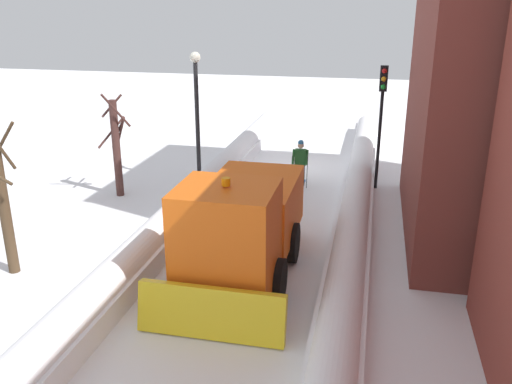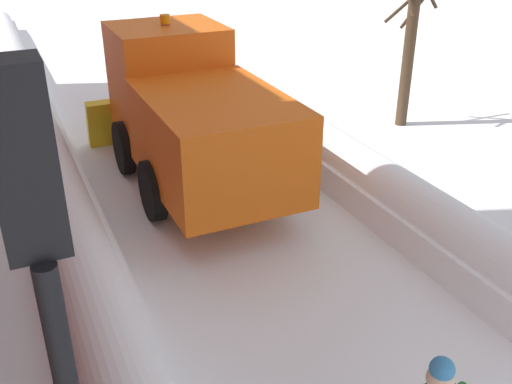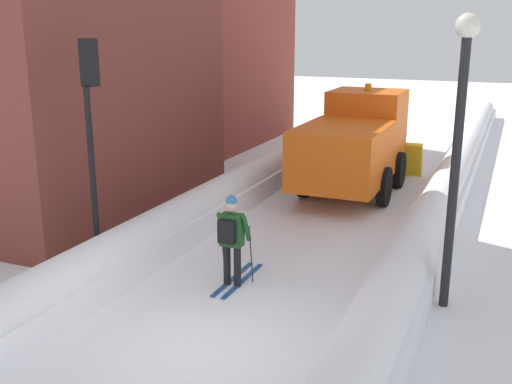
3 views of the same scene
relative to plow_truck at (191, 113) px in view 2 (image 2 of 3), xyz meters
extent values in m
plane|color=white|center=(0.03, -0.01, -1.48)|extent=(80.00, 80.00, 0.00)
cube|color=white|center=(-2.66, -0.01, -1.20)|extent=(1.10, 36.00, 0.55)
cylinder|color=white|center=(-2.66, -0.01, -0.92)|extent=(0.90, 34.20, 0.90)
cube|color=white|center=(2.72, -0.01, -1.20)|extent=(1.10, 36.00, 0.55)
cylinder|color=white|center=(2.72, -0.01, -0.92)|extent=(0.90, 34.20, 0.90)
cube|color=orange|center=(0.00, -1.32, -0.08)|extent=(2.30, 3.40, 1.60)
cube|color=orange|center=(0.00, 1.38, 0.27)|extent=(2.20, 2.00, 2.30)
cube|color=black|center=(0.00, 2.34, 0.78)|extent=(1.85, 0.06, 1.01)
cube|color=yellow|center=(0.00, 2.73, -0.93)|extent=(3.20, 0.46, 1.13)
cylinder|color=orange|center=(0.00, 1.38, 1.54)|extent=(0.20, 0.20, 0.18)
cylinder|color=black|center=(-1.15, 1.08, -0.93)|extent=(0.25, 1.10, 1.10)
cylinder|color=black|center=(1.15, 1.08, -0.93)|extent=(0.25, 1.10, 1.10)
cylinder|color=black|center=(-1.15, -1.12, -0.93)|extent=(0.25, 1.10, 1.10)
cylinder|color=black|center=(1.15, -1.12, -0.93)|extent=(0.25, 1.10, 1.10)
sphere|color=tan|center=(-0.41, -7.65, 0.12)|extent=(0.24, 0.24, 0.24)
sphere|color=teal|center=(-0.41, -7.65, 0.22)|extent=(0.22, 0.22, 0.22)
cube|color=black|center=(-3.29, -7.84, 2.69)|extent=(0.28, 0.24, 0.90)
sphere|color=red|center=(-3.29, -7.71, 2.97)|extent=(0.18, 0.18, 0.18)
sphere|color=gold|center=(-3.29, -7.71, 2.69)|extent=(0.18, 0.18, 0.18)
sphere|color=green|center=(-3.29, -7.71, 2.41)|extent=(0.18, 0.18, 0.18)
cylinder|color=#4B3824|center=(5.94, 1.08, 0.17)|extent=(0.28, 0.28, 3.29)
cylinder|color=#4B3824|center=(5.89, 1.44, 1.39)|extent=(1.09, 0.23, 0.68)
cylinder|color=#4B3824|center=(6.14, 1.21, 1.40)|extent=(0.45, 0.66, 1.11)
camera|label=1|loc=(-3.07, 12.13, 5.23)|focal=37.82mm
camera|label=2|loc=(-3.34, -10.38, 3.71)|focal=41.31mm
camera|label=3|loc=(4.30, -17.50, 3.38)|focal=42.88mm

